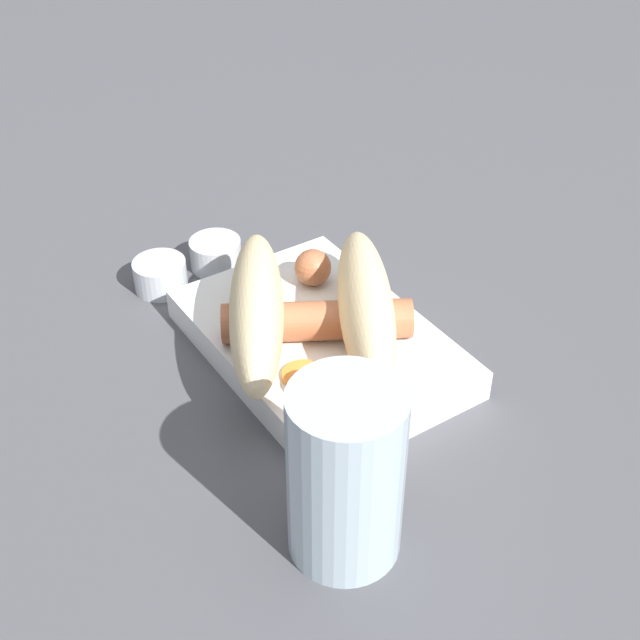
% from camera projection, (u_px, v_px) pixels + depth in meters
% --- Properties ---
extents(ground_plane, '(3.00, 3.00, 0.00)m').
position_uv_depth(ground_plane, '(320.00, 355.00, 0.72)').
color(ground_plane, '#4C4C51').
extents(food_tray, '(0.23, 0.16, 0.03)m').
position_uv_depth(food_tray, '(320.00, 343.00, 0.71)').
color(food_tray, white).
rests_on(food_tray, ground_plane).
extents(bread_roll, '(0.23, 0.20, 0.06)m').
position_uv_depth(bread_roll, '(311.00, 308.00, 0.67)').
color(bread_roll, beige).
rests_on(bread_roll, food_tray).
extents(sausage, '(0.16, 0.14, 0.03)m').
position_uv_depth(sausage, '(317.00, 321.00, 0.69)').
color(sausage, '#B26642').
rests_on(sausage, food_tray).
extents(pickled_veggies, '(0.07, 0.07, 0.00)m').
position_uv_depth(pickled_veggies, '(324.00, 383.00, 0.65)').
color(pickled_veggies, orange).
rests_on(pickled_veggies, food_tray).
extents(condiment_cup_near, '(0.05, 0.05, 0.03)m').
position_uv_depth(condiment_cup_near, '(216.00, 255.00, 0.81)').
color(condiment_cup_near, silver).
rests_on(condiment_cup_near, ground_plane).
extents(condiment_cup_far, '(0.05, 0.05, 0.03)m').
position_uv_depth(condiment_cup_far, '(160.00, 276.00, 0.79)').
color(condiment_cup_far, silver).
rests_on(condiment_cup_far, ground_plane).
extents(drink_glass, '(0.07, 0.07, 0.13)m').
position_uv_depth(drink_glass, '(346.00, 474.00, 0.53)').
color(drink_glass, silver).
rests_on(drink_glass, ground_plane).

